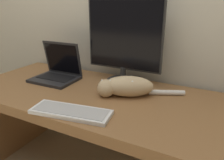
{
  "coord_description": "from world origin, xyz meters",
  "views": [
    {
      "loc": [
        0.65,
        -0.69,
        1.25
      ],
      "look_at": [
        0.12,
        0.34,
        0.82
      ],
      "focal_mm": 35.0,
      "sensor_mm": 36.0,
      "label": 1
    }
  ],
  "objects_px": {
    "external_keyboard": "(71,112)",
    "cat": "(126,86)",
    "laptop": "(57,72)",
    "monitor": "(124,42)"
  },
  "relations": [
    {
      "from": "laptop",
      "to": "cat",
      "type": "xyz_separation_m",
      "value": [
        0.57,
        -0.04,
        0.01
      ]
    },
    {
      "from": "external_keyboard",
      "to": "cat",
      "type": "relative_size",
      "value": 0.91
    },
    {
      "from": "laptop",
      "to": "external_keyboard",
      "type": "relative_size",
      "value": 0.73
    },
    {
      "from": "laptop",
      "to": "cat",
      "type": "height_order",
      "value": "laptop"
    },
    {
      "from": "monitor",
      "to": "laptop",
      "type": "bearing_deg",
      "value": -160.96
    },
    {
      "from": "laptop",
      "to": "cat",
      "type": "bearing_deg",
      "value": -5.56
    },
    {
      "from": "external_keyboard",
      "to": "cat",
      "type": "distance_m",
      "value": 0.37
    },
    {
      "from": "monitor",
      "to": "laptop",
      "type": "relative_size",
      "value": 1.77
    },
    {
      "from": "laptop",
      "to": "external_keyboard",
      "type": "distance_m",
      "value": 0.56
    },
    {
      "from": "monitor",
      "to": "cat",
      "type": "relative_size",
      "value": 1.18
    }
  ]
}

